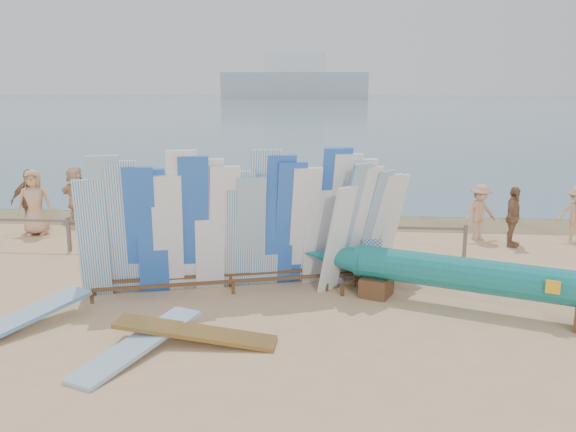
# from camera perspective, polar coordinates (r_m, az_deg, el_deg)

# --- Properties ---
(ground) EXTENTS (160.00, 160.00, 0.00)m
(ground) POSITION_cam_1_polar(r_m,az_deg,el_deg) (12.75, -8.79, -7.27)
(ground) COLOR tan
(ground) RESTS_ON ground
(ocean) EXTENTS (320.00, 240.00, 0.02)m
(ocean) POSITION_cam_1_polar(r_m,az_deg,el_deg) (139.76, 3.92, 10.41)
(ocean) COLOR slate
(ocean) RESTS_ON ground
(wet_sand_strip) EXTENTS (40.00, 2.60, 0.01)m
(wet_sand_strip) POSITION_cam_1_polar(r_m,az_deg,el_deg) (19.56, -3.80, -0.30)
(wet_sand_strip) COLOR olive
(wet_sand_strip) RESTS_ON ground
(distant_ship) EXTENTS (45.00, 8.00, 14.00)m
(distant_ship) POSITION_cam_1_polar(r_m,az_deg,el_deg) (192.25, 0.63, 12.49)
(distant_ship) COLOR #999EA3
(distant_ship) RESTS_ON ocean
(fence) EXTENTS (12.08, 0.08, 0.90)m
(fence) POSITION_cam_1_polar(r_m,az_deg,el_deg) (15.39, -6.23, -1.37)
(fence) COLOR #6C5C52
(fence) RESTS_ON ground
(main_surfboard_rack) EXTENTS (5.96, 2.45, 3.00)m
(main_surfboard_rack) POSITION_cam_1_polar(r_m,az_deg,el_deg) (12.55, -5.31, -1.06)
(main_surfboard_rack) COLOR brown
(main_surfboard_rack) RESTS_ON ground
(side_surfboard_rack) EXTENTS (1.97, 2.17, 2.70)m
(side_surfboard_rack) POSITION_cam_1_polar(r_m,az_deg,el_deg) (13.09, 7.24, -1.21)
(side_surfboard_rack) COLOR brown
(side_surfboard_rack) RESTS_ON ground
(outrigger_canoe) EXTENTS (6.96, 3.18, 1.03)m
(outrigger_canoe) POSITION_cam_1_polar(r_m,az_deg,el_deg) (12.05, 17.33, -5.57)
(outrigger_canoe) COLOR brown
(outrigger_canoe) RESTS_ON ground
(vendor_table) EXTENTS (0.84, 0.64, 1.03)m
(vendor_table) POSITION_cam_1_polar(r_m,az_deg,el_deg) (13.20, 7.80, -5.00)
(vendor_table) COLOR brown
(vendor_table) RESTS_ON ground
(flat_board_e) EXTENTS (1.86, 2.59, 0.42)m
(flat_board_e) POSITION_cam_1_polar(r_m,az_deg,el_deg) (11.79, -23.85, -9.86)
(flat_board_e) COLOR white
(flat_board_e) RESTS_ON ground
(flat_board_c) EXTENTS (2.70, 0.61, 0.37)m
(flat_board_c) POSITION_cam_1_polar(r_m,az_deg,el_deg) (10.50, -8.62, -11.63)
(flat_board_c) COLOR brown
(flat_board_c) RESTS_ON ground
(flat_board_b) EXTENTS (1.53, 2.71, 0.29)m
(flat_board_b) POSITION_cam_1_polar(r_m,az_deg,el_deg) (10.32, -13.77, -12.30)
(flat_board_b) COLOR #7DA7C8
(flat_board_b) RESTS_ON ground
(beach_chair_left) EXTENTS (0.81, 0.82, 0.92)m
(beach_chair_left) POSITION_cam_1_polar(r_m,az_deg,el_deg) (16.19, -1.24, -1.94)
(beach_chair_left) COLOR red
(beach_chair_left) RESTS_ON ground
(beach_chair_right) EXTENTS (0.58, 0.60, 0.91)m
(beach_chair_right) POSITION_cam_1_polar(r_m,az_deg,el_deg) (15.75, 0.73, -2.34)
(beach_chair_right) COLOR red
(beach_chair_right) RESTS_ON ground
(stroller) EXTENTS (0.75, 0.96, 1.19)m
(stroller) POSITION_cam_1_polar(r_m,az_deg,el_deg) (15.83, -1.16, -1.49)
(stroller) COLOR red
(stroller) RESTS_ON ground
(beachgoer_10) EXTENTS (0.78, 1.03, 1.61)m
(beachgoer_10) POSITION_cam_1_polar(r_m,az_deg,el_deg) (17.13, 20.31, -0.07)
(beachgoer_10) COLOR #8C6042
(beachgoer_10) RESTS_ON ground
(beachgoer_4) EXTENTS (1.16, 0.86, 1.82)m
(beachgoer_4) POSITION_cam_1_polar(r_m,az_deg,el_deg) (17.55, -7.25, 1.21)
(beachgoer_4) COLOR #8C6042
(beachgoer_4) RESTS_ON ground
(beachgoer_0) EXTENTS (1.01, 0.69, 1.89)m
(beachgoer_0) POSITION_cam_1_polar(r_m,az_deg,el_deg) (18.77, -22.64, 1.19)
(beachgoer_0) COLOR tan
(beachgoer_0) RESTS_ON ground
(beachgoer_7) EXTENTS (0.52, 0.71, 1.74)m
(beachgoer_7) POSITION_cam_1_polar(r_m,az_deg,el_deg) (16.76, 3.97, 0.63)
(beachgoer_7) COLOR #8C6042
(beachgoer_7) RESTS_ON ground
(beachgoer_8) EXTENTS (0.41, 0.77, 1.54)m
(beachgoer_8) POSITION_cam_1_polar(r_m,az_deg,el_deg) (16.73, 3.42, 0.26)
(beachgoer_8) COLOR beige
(beachgoer_8) RESTS_ON ground
(beachgoer_9) EXTENTS (1.09, 0.86, 1.57)m
(beachgoer_9) POSITION_cam_1_polar(r_m,az_deg,el_deg) (17.55, 17.52, 0.32)
(beachgoer_9) COLOR tan
(beachgoer_9) RESTS_ON ground
(beachgoer_6) EXTENTS (0.95, 0.88, 1.80)m
(beachgoer_6) POSITION_cam_1_polar(r_m,az_deg,el_deg) (15.92, -2.63, 0.14)
(beachgoer_6) COLOR tan
(beachgoer_6) RESTS_ON ground
(beachgoer_2) EXTENTS (0.78, 0.79, 1.54)m
(beachgoer_2) POSITION_cam_1_polar(r_m,az_deg,el_deg) (17.05, -15.17, 0.09)
(beachgoer_2) COLOR beige
(beachgoer_2) RESTS_ON ground
(beachgoer_5) EXTENTS (1.53, 0.93, 1.57)m
(beachgoer_5) POSITION_cam_1_polar(r_m,az_deg,el_deg) (19.20, -5.58, 1.82)
(beachgoer_5) COLOR beige
(beachgoer_5) RESTS_ON ground
(beachgoer_extra_1) EXTENTS (1.05, 1.14, 1.86)m
(beachgoer_extra_1) POSITION_cam_1_polar(r_m,az_deg,el_deg) (19.15, -23.01, 1.31)
(beachgoer_extra_1) COLOR #8C6042
(beachgoer_extra_1) RESTS_ON ground
(beachgoer_1) EXTENTS (0.75, 0.69, 1.83)m
(beachgoer_1) POSITION_cam_1_polar(r_m,az_deg,el_deg) (17.81, -11.52, 1.24)
(beachgoer_1) COLOR #8C6042
(beachgoer_1) RESTS_ON ground
(beachgoer_3) EXTENTS (0.94, 1.29, 1.85)m
(beachgoer_3) POSITION_cam_1_polar(r_m,az_deg,el_deg) (17.98, -14.32, 1.25)
(beachgoer_3) COLOR tan
(beachgoer_3) RESTS_ON ground
(beachgoer_11) EXTENTS (1.72, 1.25, 1.79)m
(beachgoer_11) POSITION_cam_1_polar(r_m,az_deg,el_deg) (19.75, -19.22, 1.82)
(beachgoer_11) COLOR beige
(beachgoer_11) RESTS_ON ground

